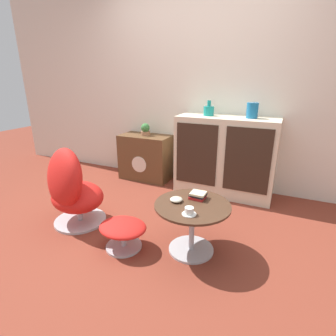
{
  "coord_description": "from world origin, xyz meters",
  "views": [
    {
      "loc": [
        1.11,
        -1.87,
        1.4
      ],
      "look_at": [
        0.09,
        0.35,
        0.55
      ],
      "focal_mm": 28.0,
      "sensor_mm": 36.0,
      "label": 1
    }
  ],
  "objects_px": {
    "egg_chair": "(71,189)",
    "bowl": "(176,199)",
    "vase_leftmost": "(209,110)",
    "book_stack": "(198,195)",
    "tv_console": "(146,157)",
    "potted_plant": "(145,130)",
    "teacup": "(189,212)",
    "vase_inner_left": "(252,110)",
    "sideboard": "(225,156)",
    "coffee_table": "(192,219)",
    "ottoman": "(123,230)"
  },
  "relations": [
    {
      "from": "egg_chair",
      "to": "bowl",
      "type": "height_order",
      "value": "egg_chair"
    },
    {
      "from": "vase_leftmost",
      "to": "book_stack",
      "type": "xyz_separation_m",
      "value": [
        0.28,
        -1.17,
        -0.56
      ]
    },
    {
      "from": "tv_console",
      "to": "bowl",
      "type": "height_order",
      "value": "tv_console"
    },
    {
      "from": "tv_console",
      "to": "vase_leftmost",
      "type": "relative_size",
      "value": 3.99
    },
    {
      "from": "potted_plant",
      "to": "vase_leftmost",
      "type": "bearing_deg",
      "value": -2.34
    },
    {
      "from": "potted_plant",
      "to": "teacup",
      "type": "xyz_separation_m",
      "value": [
        1.21,
        -1.5,
        -0.26
      ]
    },
    {
      "from": "vase_inner_left",
      "to": "teacup",
      "type": "xyz_separation_m",
      "value": [
        -0.19,
        -1.46,
        -0.59
      ]
    },
    {
      "from": "vase_leftmost",
      "to": "bowl",
      "type": "relative_size",
      "value": 1.73
    },
    {
      "from": "book_stack",
      "to": "bowl",
      "type": "distance_m",
      "value": 0.19
    },
    {
      "from": "book_stack",
      "to": "sideboard",
      "type": "bearing_deg",
      "value": 92.19
    },
    {
      "from": "coffee_table",
      "to": "bowl",
      "type": "relative_size",
      "value": 5.96
    },
    {
      "from": "coffee_table",
      "to": "egg_chair",
      "type": "bearing_deg",
      "value": -176.54
    },
    {
      "from": "coffee_table",
      "to": "bowl",
      "type": "height_order",
      "value": "bowl"
    },
    {
      "from": "egg_chair",
      "to": "bowl",
      "type": "xyz_separation_m",
      "value": [
        1.07,
        0.06,
        0.08
      ]
    },
    {
      "from": "ottoman",
      "to": "vase_inner_left",
      "type": "height_order",
      "value": "vase_inner_left"
    },
    {
      "from": "book_stack",
      "to": "coffee_table",
      "type": "bearing_deg",
      "value": -91.52
    },
    {
      "from": "coffee_table",
      "to": "book_stack",
      "type": "bearing_deg",
      "value": 88.48
    },
    {
      "from": "egg_chair",
      "to": "potted_plant",
      "type": "height_order",
      "value": "egg_chair"
    },
    {
      "from": "sideboard",
      "to": "ottoman",
      "type": "bearing_deg",
      "value": -108.56
    },
    {
      "from": "coffee_table",
      "to": "bowl",
      "type": "bearing_deg",
      "value": -176.47
    },
    {
      "from": "teacup",
      "to": "bowl",
      "type": "distance_m",
      "value": 0.23
    },
    {
      "from": "vase_inner_left",
      "to": "egg_chair",
      "type": "bearing_deg",
      "value": -136.39
    },
    {
      "from": "sideboard",
      "to": "potted_plant",
      "type": "xyz_separation_m",
      "value": [
        -1.13,
        0.04,
        0.23
      ]
    },
    {
      "from": "book_stack",
      "to": "bowl",
      "type": "bearing_deg",
      "value": -137.61
    },
    {
      "from": "coffee_table",
      "to": "teacup",
      "type": "relative_size",
      "value": 5.68
    },
    {
      "from": "bowl",
      "to": "vase_inner_left",
      "type": "bearing_deg",
      "value": 74.49
    },
    {
      "from": "ottoman",
      "to": "vase_inner_left",
      "type": "relative_size",
      "value": 2.42
    },
    {
      "from": "sideboard",
      "to": "book_stack",
      "type": "height_order",
      "value": "sideboard"
    },
    {
      "from": "book_stack",
      "to": "bowl",
      "type": "height_order",
      "value": "book_stack"
    },
    {
      "from": "coffee_table",
      "to": "vase_inner_left",
      "type": "xyz_separation_m",
      "value": [
        0.22,
        1.3,
        0.75
      ]
    },
    {
      "from": "vase_inner_left",
      "to": "teacup",
      "type": "bearing_deg",
      "value": -97.44
    },
    {
      "from": "vase_leftmost",
      "to": "bowl",
      "type": "height_order",
      "value": "vase_leftmost"
    },
    {
      "from": "ottoman",
      "to": "teacup",
      "type": "bearing_deg",
      "value": 3.92
    },
    {
      "from": "sideboard",
      "to": "book_stack",
      "type": "xyz_separation_m",
      "value": [
        0.04,
        -1.17,
        -0.02
      ]
    },
    {
      "from": "vase_leftmost",
      "to": "potted_plant",
      "type": "xyz_separation_m",
      "value": [
        -0.9,
        0.04,
        -0.31
      ]
    },
    {
      "from": "sideboard",
      "to": "ottoman",
      "type": "xyz_separation_m",
      "value": [
        -0.5,
        -1.5,
        -0.31
      ]
    },
    {
      "from": "ottoman",
      "to": "coffee_table",
      "type": "xyz_separation_m",
      "value": [
        0.54,
        0.21,
        0.12
      ]
    },
    {
      "from": "egg_chair",
      "to": "potted_plant",
      "type": "relative_size",
      "value": 4.81
    },
    {
      "from": "coffee_table",
      "to": "vase_leftmost",
      "type": "bearing_deg",
      "value": 102.06
    },
    {
      "from": "teacup",
      "to": "book_stack",
      "type": "distance_m",
      "value": 0.29
    },
    {
      "from": "ottoman",
      "to": "bowl",
      "type": "distance_m",
      "value": 0.53
    },
    {
      "from": "teacup",
      "to": "bowl",
      "type": "height_order",
      "value": "teacup"
    },
    {
      "from": "sideboard",
      "to": "teacup",
      "type": "relative_size",
      "value": 10.86
    },
    {
      "from": "potted_plant",
      "to": "teacup",
      "type": "distance_m",
      "value": 1.94
    },
    {
      "from": "potted_plant",
      "to": "book_stack",
      "type": "height_order",
      "value": "potted_plant"
    },
    {
      "from": "sideboard",
      "to": "coffee_table",
      "type": "height_order",
      "value": "sideboard"
    },
    {
      "from": "ottoman",
      "to": "potted_plant",
      "type": "relative_size",
      "value": 2.48
    },
    {
      "from": "vase_leftmost",
      "to": "book_stack",
      "type": "height_order",
      "value": "vase_leftmost"
    },
    {
      "from": "tv_console",
      "to": "coffee_table",
      "type": "height_order",
      "value": "tv_console"
    },
    {
      "from": "egg_chair",
      "to": "teacup",
      "type": "relative_size",
      "value": 7.42
    }
  ]
}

